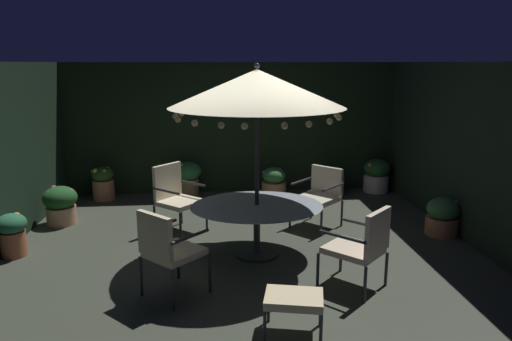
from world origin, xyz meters
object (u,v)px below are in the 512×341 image
potted_plant_front_corner (103,183)px  patio_umbrella (257,89)px  patio_chair_northeast (362,244)px  potted_plant_right_near (61,204)px  potted_plant_back_left (376,175)px  potted_plant_right_far (335,181)px  potted_plant_left_near (12,233)px  potted_plant_back_center (188,178)px  patio_chair_north (167,247)px  potted_plant_back_right (443,216)px  patio_dining_table (257,213)px  potted_plant_left_far (274,183)px  patio_chair_southeast (175,194)px  patio_chair_east (320,192)px  ottoman_footrest (294,300)px

potted_plant_front_corner → patio_umbrella: bearing=-47.2°
patio_chair_northeast → potted_plant_front_corner: (-3.75, 3.97, -0.22)m
potted_plant_right_near → potted_plant_back_left: bearing=14.1°
potted_plant_right_far → potted_plant_left_near: (-5.06, -2.57, 0.05)m
potted_plant_right_far → potted_plant_back_center: bearing=178.2°
patio_chair_north → potted_plant_right_far: 4.87m
patio_umbrella → potted_plant_back_right: (2.86, 0.50, -1.94)m
potted_plant_left_near → potted_plant_front_corner: bearing=77.1°
patio_dining_table → potted_plant_back_center: size_ratio=2.57×
potted_plant_right_near → potted_plant_left_near: 1.30m
patio_chair_north → potted_plant_left_far: patio_chair_north is taller
patio_chair_southeast → potted_plant_back_center: size_ratio=1.50×
patio_chair_east → potted_plant_back_left: patio_chair_east is taller
ottoman_footrest → patio_dining_table: bearing=95.1°
potted_plant_right_near → patio_dining_table: bearing=-26.7°
patio_chair_northeast → potted_plant_back_center: size_ratio=1.41×
potted_plant_back_right → ottoman_footrest: bearing=-137.8°
patio_umbrella → potted_plant_front_corner: size_ratio=3.99×
patio_chair_east → potted_plant_back_left: bearing=50.0°
patio_chair_southeast → potted_plant_back_left: (3.85, 1.93, -0.24)m
patio_dining_table → potted_plant_left_far: size_ratio=3.01×
patio_chair_north → potted_plant_right_near: patio_chair_north is taller
ottoman_footrest → potted_plant_front_corner: size_ratio=0.97×
patio_chair_east → potted_plant_right_near: bearing=173.8°
potted_plant_back_left → potted_plant_back_right: potted_plant_back_left is taller
patio_chair_southeast → patio_chair_east: bearing=1.2°
patio_umbrella → patio_chair_north: patio_umbrella is taller
potted_plant_left_far → potted_plant_back_right: 3.19m
potted_plant_left_near → potted_plant_back_left: (5.95, 2.72, 0.02)m
potted_plant_back_left → potted_plant_back_right: bearing=-86.1°
patio_dining_table → potted_plant_left_far: (0.58, 2.73, -0.30)m
potted_plant_left_far → potted_plant_left_near: (-3.84, -2.49, 0.04)m
ottoman_footrest → potted_plant_right_near: potted_plant_right_near is taller
patio_umbrella → potted_plant_back_center: patio_umbrella is taller
ottoman_footrest → potted_plant_right_near: 4.71m
patio_dining_table → potted_plant_front_corner: size_ratio=2.78×
patio_chair_north → potted_plant_front_corner: patio_chair_north is taller
potted_plant_left_far → ottoman_footrest: bearing=-95.0°
patio_chair_east → potted_plant_back_center: (-2.18, 1.83, -0.16)m
potted_plant_right_near → potted_plant_right_far: potted_plant_right_near is taller
patio_chair_north → patio_chair_east: patio_chair_north is taller
patio_chair_southeast → potted_plant_left_far: patio_chair_southeast is taller
potted_plant_back_left → potted_plant_back_right: 2.47m
potted_plant_right_near → potted_plant_front_corner: bearing=74.7°
patio_chair_southeast → potted_plant_back_right: size_ratio=1.81×
patio_umbrella → patio_chair_north: size_ratio=2.53×
potted_plant_front_corner → potted_plant_back_left: (5.35, 0.09, 0.01)m
potted_plant_right_near → potted_plant_back_center: 2.39m
patio_chair_southeast → potted_plant_back_left: size_ratio=1.55×
potted_plant_back_center → potted_plant_right_near: bearing=-144.8°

